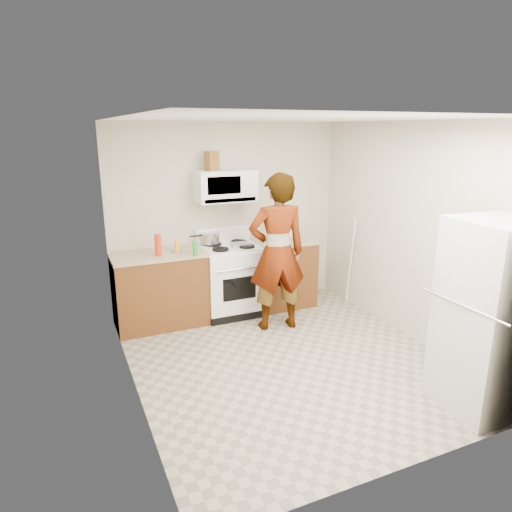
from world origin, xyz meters
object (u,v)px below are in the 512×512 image
microwave (225,186)px  fridge (491,317)px  gas_range (230,278)px  saucepan (210,238)px  person (277,253)px  kettle (288,229)px

microwave → fridge: bearing=-66.9°
fridge → gas_range: bearing=118.2°
gas_range → saucepan: (-0.21, 0.18, 0.54)m
person → saucepan: (-0.57, 0.84, 0.06)m
gas_range → fridge: (1.29, -2.91, 0.36)m
microwave → saucepan: bearing=166.9°
kettle → saucepan: (-1.16, 0.00, -0.02)m
saucepan → fridge: bearing=-64.0°
gas_range → person: 0.89m
fridge → saucepan: (-1.50, 3.09, 0.17)m
gas_range → saucepan: 0.60m
fridge → microwave: bearing=117.3°
gas_range → kettle: kettle is taller
microwave → kettle: 1.16m
microwave → person: size_ratio=0.39×
kettle → saucepan: bearing=174.8°
microwave → person: person is taller
kettle → saucepan: 1.16m
microwave → person: (0.36, -0.79, -0.74)m
gas_range → kettle: bearing=10.5°
microwave → kettle: (0.95, 0.05, -0.66)m
microwave → kettle: microwave is taller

